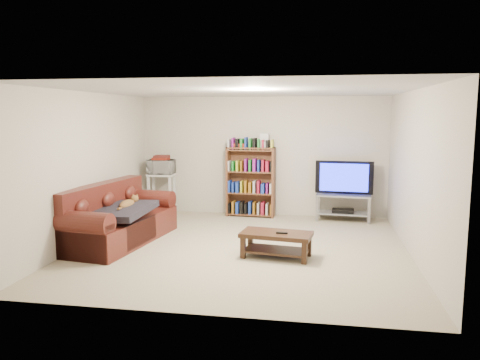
% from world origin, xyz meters
% --- Properties ---
extents(floor, '(5.00, 5.00, 0.00)m').
position_xyz_m(floor, '(0.00, 0.00, 0.00)').
color(floor, tan).
rests_on(floor, ground).
extents(ceiling, '(5.00, 5.00, 0.00)m').
position_xyz_m(ceiling, '(0.00, 0.00, 2.40)').
color(ceiling, white).
rests_on(ceiling, ground).
extents(wall_back, '(5.00, 0.00, 5.00)m').
position_xyz_m(wall_back, '(0.00, 2.50, 1.20)').
color(wall_back, beige).
rests_on(wall_back, ground).
extents(wall_front, '(5.00, 0.00, 5.00)m').
position_xyz_m(wall_front, '(0.00, -2.50, 1.20)').
color(wall_front, beige).
rests_on(wall_front, ground).
extents(wall_left, '(0.00, 5.00, 5.00)m').
position_xyz_m(wall_left, '(-2.50, 0.00, 1.20)').
color(wall_left, beige).
rests_on(wall_left, ground).
extents(wall_right, '(0.00, 5.00, 5.00)m').
position_xyz_m(wall_right, '(2.50, 0.00, 1.20)').
color(wall_right, beige).
rests_on(wall_right, ground).
extents(sofa, '(1.25, 2.31, 0.94)m').
position_xyz_m(sofa, '(-2.07, -0.00, 0.33)').
color(sofa, '#4B1A13').
rests_on(sofa, floor).
extents(blanket, '(0.92, 1.15, 0.19)m').
position_xyz_m(blanket, '(-1.91, -0.18, 0.55)').
color(blanket, black).
rests_on(blanket, sofa).
extents(cat, '(0.32, 0.63, 0.18)m').
position_xyz_m(cat, '(-1.88, 0.02, 0.61)').
color(cat, brown).
rests_on(cat, sofa).
extents(coffee_table, '(1.07, 0.64, 0.37)m').
position_xyz_m(coffee_table, '(0.57, -0.40, 0.25)').
color(coffee_table, '#301D11').
rests_on(coffee_table, floor).
extents(remote, '(0.17, 0.05, 0.02)m').
position_xyz_m(remote, '(0.65, -0.46, 0.38)').
color(remote, black).
rests_on(remote, coffee_table).
extents(tv_stand, '(1.06, 0.54, 0.51)m').
position_xyz_m(tv_stand, '(1.63, 2.17, 0.35)').
color(tv_stand, '#999EA3').
rests_on(tv_stand, floor).
extents(television, '(1.12, 0.23, 0.64)m').
position_xyz_m(television, '(1.63, 2.17, 0.83)').
color(television, black).
rests_on(television, tv_stand).
extents(dvd_player, '(0.43, 0.32, 0.06)m').
position_xyz_m(dvd_player, '(1.63, 2.17, 0.19)').
color(dvd_player, black).
rests_on(dvd_player, tv_stand).
extents(bookshelf, '(0.98, 0.35, 1.40)m').
position_xyz_m(bookshelf, '(-0.20, 2.27, 0.72)').
color(bookshelf, brown).
rests_on(bookshelf, floor).
extents(shelf_clutter, '(0.72, 0.23, 0.28)m').
position_xyz_m(shelf_clutter, '(-0.10, 2.28, 1.50)').
color(shelf_clutter, silver).
rests_on(shelf_clutter, bookshelf).
extents(microwave_stand, '(0.53, 0.39, 0.84)m').
position_xyz_m(microwave_stand, '(-2.02, 2.12, 0.54)').
color(microwave_stand, silver).
rests_on(microwave_stand, floor).
extents(microwave, '(0.52, 0.36, 0.29)m').
position_xyz_m(microwave, '(-2.02, 2.12, 0.99)').
color(microwave, silver).
rests_on(microwave, microwave_stand).
extents(game_boxes, '(0.31, 0.27, 0.05)m').
position_xyz_m(game_boxes, '(-2.02, 2.12, 1.16)').
color(game_boxes, maroon).
rests_on(game_boxes, microwave).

